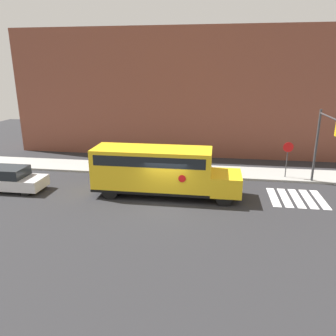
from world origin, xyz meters
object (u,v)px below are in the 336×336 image
school_bus (158,169)px  parked_car (11,179)px  stop_sign (287,155)px  traffic_light (323,138)px

school_bus → parked_car: bearing=-176.6°
school_bus → parked_car: size_ratio=2.14×
stop_sign → traffic_light: bearing=-47.7°
school_bus → parked_car: 9.92m
school_bus → traffic_light: traffic_light is taller
school_bus → stop_sign: size_ratio=3.33×
parked_car → traffic_light: traffic_light is taller
parked_car → stop_sign: bearing=15.5°
traffic_light → school_bus: bearing=-165.6°
school_bus → traffic_light: (10.35, 2.65, 1.75)m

